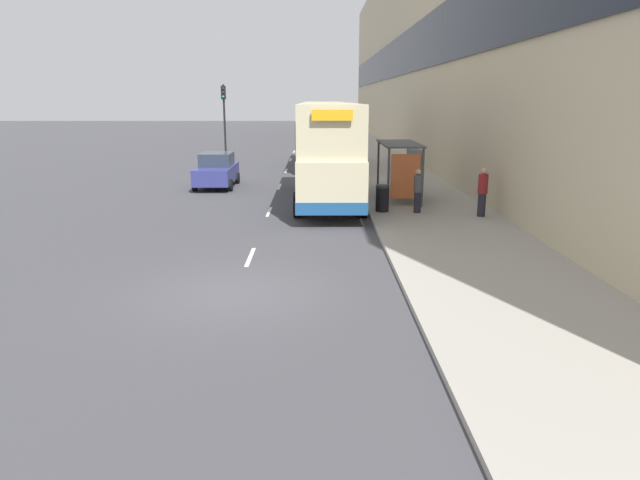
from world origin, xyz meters
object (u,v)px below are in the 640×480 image
bus_shelter (404,161)px  double_decker_bus_ahead (323,133)px  pedestrian_1 (411,170)px  traffic_light_far_kerb (224,112)px  pedestrian_3 (483,192)px  double_decker_bus_near (329,151)px  pedestrian_2 (416,178)px  pedestrian_at_shelter (418,191)px  litter_bin (382,198)px  car_0 (217,170)px

bus_shelter → double_decker_bus_ahead: size_ratio=0.37×
pedestrian_1 → traffic_light_far_kerb: bearing=135.2°
pedestrian_3 → traffic_light_far_kerb: size_ratio=0.34×
double_decker_bus_near → pedestrian_2: double_decker_bus_near is taller
pedestrian_2 → traffic_light_far_kerb: 18.37m
double_decker_bus_near → double_decker_bus_ahead: size_ratio=0.97×
double_decker_bus_near → double_decker_bus_ahead: bearing=90.2°
bus_shelter → traffic_light_far_kerb: traffic_light_far_kerb is taller
pedestrian_at_shelter → pedestrian_3: (2.31, -0.75, 0.07)m
double_decker_bus_ahead → pedestrian_3: double_decker_bus_ahead is taller
double_decker_bus_ahead → pedestrian_at_shelter: 17.22m
bus_shelter → pedestrian_2: (0.65, 0.70, -0.85)m
double_decker_bus_near → traffic_light_far_kerb: 16.62m
double_decker_bus_near → litter_bin: (2.08, -2.89, -1.62)m
double_decker_bus_near → pedestrian_1: size_ratio=6.74×
bus_shelter → pedestrian_2: size_ratio=2.42×
double_decker_bus_ahead → pedestrian_2: bearing=-73.1°
traffic_light_far_kerb → pedestrian_at_shelter: bearing=-60.5°
pedestrian_at_shelter → pedestrian_3: 2.43m
pedestrian_1 → pedestrian_3: 7.98m
car_0 → pedestrian_3: pedestrian_3 is taller
pedestrian_at_shelter → litter_bin: pedestrian_at_shelter is taller
double_decker_bus_near → pedestrian_at_shelter: 4.83m
car_0 → pedestrian_3: bearing=143.6°
pedestrian_at_shelter → pedestrian_2: pedestrian_2 is taller
double_decker_bus_ahead → pedestrian_3: size_ratio=6.12×
pedestrian_3 → litter_bin: size_ratio=1.76×
litter_bin → bus_shelter: bearing=65.3°
pedestrian_3 → traffic_light_far_kerb: bearing=123.6°
pedestrian_1 → car_0: bearing=176.7°
car_0 → pedestrian_1: bearing=176.7°
traffic_light_far_kerb → double_decker_bus_near: bearing=-65.5°
pedestrian_at_shelter → traffic_light_far_kerb: bearing=119.5°
double_decker_bus_ahead → litter_bin: size_ratio=10.77×
car_0 → pedestrian_3: size_ratio=2.29×
double_decker_bus_ahead → pedestrian_2: 13.84m
double_decker_bus_ahead → litter_bin: bearing=-82.7°
car_0 → pedestrian_at_shelter: pedestrian_at_shelter is taller
bus_shelter → double_decker_bus_ahead: (-3.35, 13.89, 0.41)m
car_0 → pedestrian_3: 14.23m
car_0 → traffic_light_far_kerb: bearing=-83.8°
car_0 → double_decker_bus_ahead: bearing=-121.8°
pedestrian_1 → double_decker_bus_near: bearing=-137.7°
double_decker_bus_near → bus_shelter: bearing=-3.9°
double_decker_bus_ahead → bus_shelter: bearing=-76.4°
bus_shelter → pedestrian_at_shelter: size_ratio=2.47×
double_decker_bus_ahead → pedestrian_1: double_decker_bus_ahead is taller
pedestrian_1 → pedestrian_2: (-0.39, -3.48, 0.05)m
bus_shelter → double_decker_bus_ahead: bearing=103.6°
pedestrian_at_shelter → pedestrian_3: pedestrian_3 is taller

